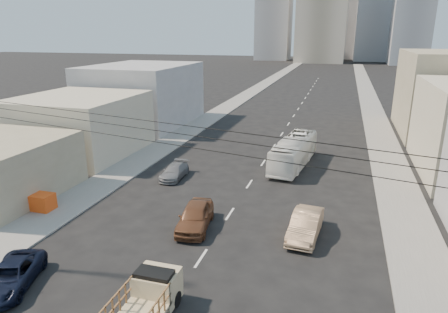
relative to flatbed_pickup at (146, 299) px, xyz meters
The scene contains 17 objects.
sidewalk_left 68.33m from the flatbed_pickup, 99.42° to the left, with size 3.50×180.00×0.12m, color slate.
sidewalk_right 68.52m from the flatbed_pickup, 79.64° to the left, with size 3.50×180.00×0.12m, color slate.
lane_dashes 50.41m from the flatbed_pickup, 89.35° to the left, with size 0.15×104.00×0.01m.
flatbed_pickup is the anchor object (origin of this frame).
navy_pickup 7.59m from the flatbed_pickup, behind, with size 2.08×4.52×1.26m, color black.
city_bus 23.56m from the flatbed_pickup, 81.52° to the left, with size 2.32×9.91×2.76m, color white.
sedan_brown 8.84m from the flatbed_pickup, 96.64° to the left, with size 1.90×4.71×1.60m, color brown.
sedan_tan 11.32m from the flatbed_pickup, 58.45° to the left, with size 1.64×4.72×1.55m, color tan.
sedan_grey 18.06m from the flatbed_pickup, 109.49° to the left, with size 1.64×4.04×1.17m, color slate.
overhead_wires 7.97m from the flatbed_pickup, 62.51° to the right, with size 23.01×5.02×0.72m.
crate_stack 14.84m from the flatbed_pickup, 146.91° to the left, with size 1.80×1.20×1.14m.
bldg_left_mid 28.30m from the flatbed_pickup, 130.73° to the left, with size 11.00×12.00×6.00m, color #BDB398.
bldg_left_far 41.13m from the flatbed_pickup, 117.47° to the left, with size 12.00×16.00×8.00m, color #949597.
midrise_ne 184.31m from the flatbed_pickup, 84.19° to the left, with size 16.00×16.00×40.00m, color gray.
midrise_nw 179.92m from the flatbed_pickup, 98.16° to the left, with size 15.00×15.00×34.00m, color gray.
midrise_back 198.61m from the flatbed_pickup, 88.09° to the left, with size 18.00×18.00×44.00m, color #949597.
midrise_east 165.75m from the flatbed_pickup, 79.34° to the left, with size 14.00×14.00×28.00m, color gray.
Camera 1 is at (6.85, -10.52, 12.13)m, focal length 32.00 mm.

